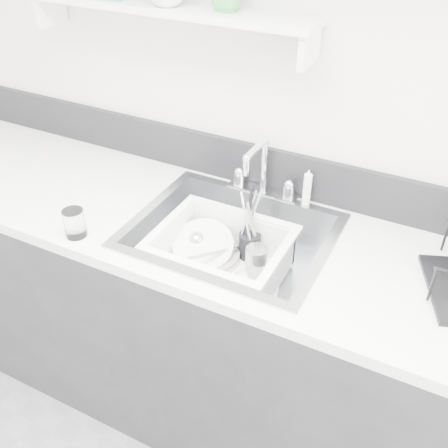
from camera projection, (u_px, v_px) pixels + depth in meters
The scene contains 13 objects.
counter_run at pixel (230, 331), 1.95m from camera, with size 3.20×0.62×0.92m.
backsplash at pixel (269, 169), 1.85m from camera, with size 3.20×0.02×0.16m, color black.
sink at pixel (231, 253), 1.74m from camera, with size 0.64×0.52×0.20m, color silver, non-canonical shape.
faucet at pixel (263, 180), 1.83m from camera, with size 0.26×0.18×0.23m.
side_sprayer at pixel (307, 188), 1.77m from camera, with size 0.03×0.03×0.14m, color white.
wall_shelf at pixel (165, 10), 1.64m from camera, with size 1.00×0.16×0.12m.
wash_tub at pixel (221, 257), 1.71m from camera, with size 0.43×0.35×0.17m, color white, non-canonical shape.
plate_stack at pixel (206, 252), 1.80m from camera, with size 0.26×0.25×0.10m.
utensil_cup at pixel (250, 243), 1.79m from camera, with size 0.07×0.07×0.25m.
ladle at pixel (207, 253), 1.78m from camera, with size 0.25×0.09×0.07m, color silver, non-canonical shape.
tumbler_in_tub at pixel (256, 261), 1.72m from camera, with size 0.07×0.07×0.10m, color white.
tumbler_counter at pixel (75, 223), 1.64m from camera, with size 0.07×0.07×0.09m, color white.
bowl_small at pixel (250, 280), 1.69m from camera, with size 0.10×0.10×0.03m, color white.
Camera 1 is at (0.60, -0.03, 1.92)m, focal length 42.00 mm.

